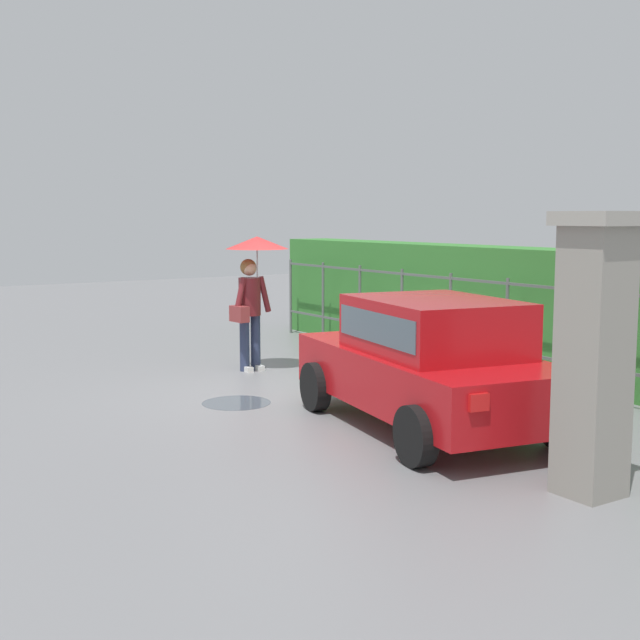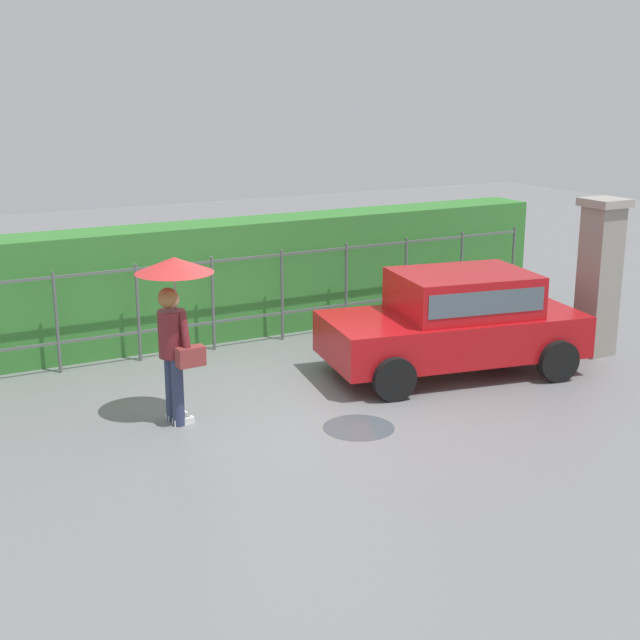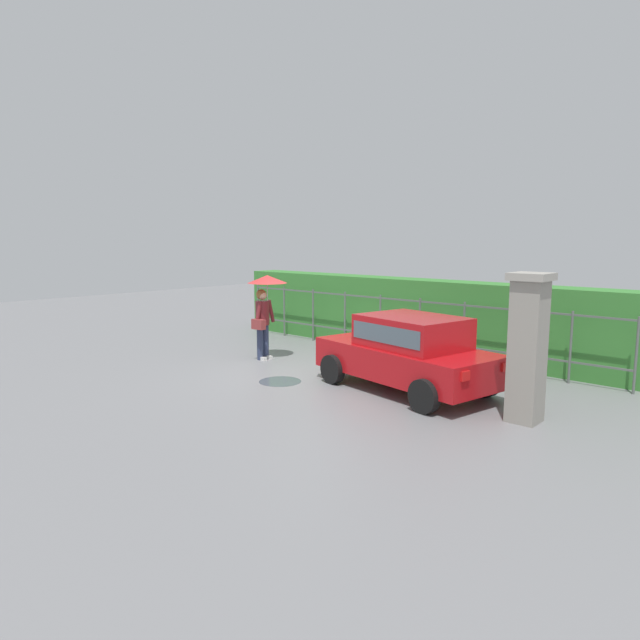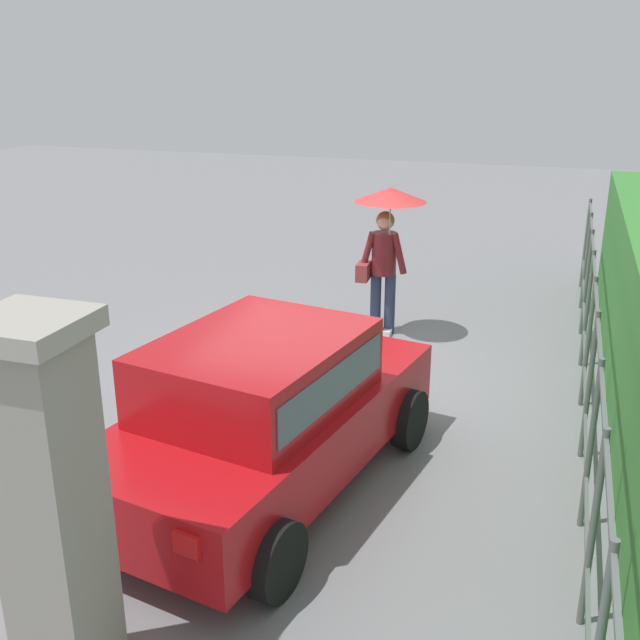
# 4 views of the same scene
# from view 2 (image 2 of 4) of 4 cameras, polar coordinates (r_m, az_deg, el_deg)

# --- Properties ---
(ground_plane) EXTENTS (40.00, 40.00, 0.00)m
(ground_plane) POSITION_cam_2_polar(r_m,az_deg,el_deg) (11.57, -0.32, -5.72)
(ground_plane) COLOR slate
(car) EXTENTS (3.94, 2.38, 1.48)m
(car) POSITION_cam_2_polar(r_m,az_deg,el_deg) (12.93, 8.73, 0.10)
(car) COLOR #B71116
(car) RESTS_ON ground
(pedestrian) EXTENTS (0.96, 0.96, 2.07)m
(pedestrian) POSITION_cam_2_polar(r_m,az_deg,el_deg) (10.86, -9.35, 1.04)
(pedestrian) COLOR #2D3856
(pedestrian) RESTS_ON ground
(gate_pillar) EXTENTS (0.60, 0.60, 2.42)m
(gate_pillar) POSITION_cam_2_polar(r_m,az_deg,el_deg) (14.21, 17.49, 2.73)
(gate_pillar) COLOR gray
(gate_pillar) RESTS_ON ground
(fence_section) EXTENTS (10.87, 0.05, 1.50)m
(fence_section) POSITION_cam_2_polar(r_m,az_deg,el_deg) (14.17, -4.64, 1.63)
(fence_section) COLOR #59605B
(fence_section) RESTS_ON ground
(hedge_row) EXTENTS (11.82, 0.90, 1.90)m
(hedge_row) POSITION_cam_2_polar(r_m,az_deg,el_deg) (14.80, -5.80, 2.67)
(hedge_row) COLOR #387F33
(hedge_row) RESTS_ON ground
(puddle_near) EXTENTS (0.88, 0.88, 0.00)m
(puddle_near) POSITION_cam_2_polar(r_m,az_deg,el_deg) (10.97, 2.50, -6.91)
(puddle_near) COLOR #4C545B
(puddle_near) RESTS_ON ground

